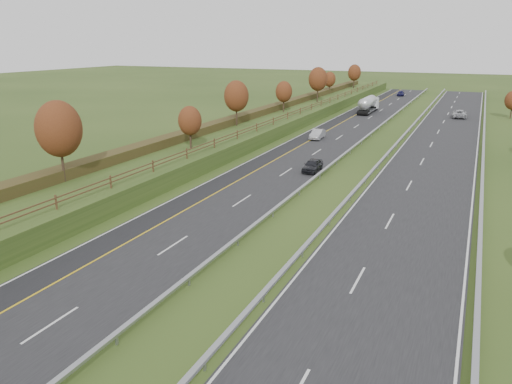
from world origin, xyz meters
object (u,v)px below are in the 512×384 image
at_px(car_silver_mid, 318,134).
at_px(car_small_far, 401,93).
at_px(car_dark_near, 313,165).
at_px(road_tanker, 368,104).
at_px(car_oncoming, 459,114).

bearing_deg(car_silver_mid, car_small_far, 86.47).
distance_m(car_dark_near, car_small_far, 91.27).
bearing_deg(car_dark_near, car_small_far, 90.60).
distance_m(road_tanker, car_small_far, 38.06).
bearing_deg(car_silver_mid, car_oncoming, 58.13).
distance_m(car_silver_mid, car_oncoming, 38.41).
height_order(car_dark_near, car_oncoming, car_oncoming).
height_order(car_dark_near, car_silver_mid, car_silver_mid).
bearing_deg(road_tanker, car_small_far, 88.20).
xyz_separation_m(car_silver_mid, car_oncoming, (19.25, 33.24, 0.05)).
bearing_deg(car_dark_near, car_oncoming, 74.02).
height_order(road_tanker, car_silver_mid, road_tanker).
xyz_separation_m(road_tanker, car_oncoming, (18.29, -0.04, -1.03)).
xyz_separation_m(car_silver_mid, car_small_far, (2.15, 71.30, -0.09)).
relative_size(road_tanker, car_silver_mid, 2.50).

